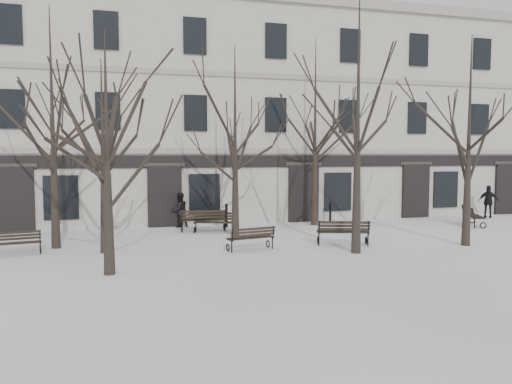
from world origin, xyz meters
name	(u,v)px	position (x,y,z in m)	size (l,w,h in m)	color
ground	(290,255)	(0.00, 0.00, 0.00)	(100.00, 100.00, 0.00)	white
building	(217,119)	(0.00, 12.96, 5.52)	(40.40, 10.20, 11.40)	#BCB8AE
tree_0	(106,123)	(-5.87, -1.23, 4.30)	(4.82, 4.82, 6.89)	black
tree_1	(102,132)	(-6.08, 2.15, 4.18)	(4.69, 4.69, 6.70)	black
tree_2	(358,86)	(2.37, -0.23, 5.74)	(6.43, 6.43, 9.18)	black
tree_3	(470,115)	(7.04, 0.01, 4.89)	(5.48, 5.48, 7.83)	black
tree_4	(52,98)	(-7.84, 3.52, 5.45)	(6.11, 6.11, 8.72)	black
tree_5	(235,118)	(-0.90, 4.33, 4.94)	(5.53, 5.53, 7.91)	black
tree_6	(315,109)	(3.60, 6.70, 5.61)	(6.28, 6.28, 8.97)	black
bench_0	(16,242)	(-9.00, 2.54, 0.43)	(1.65, 0.83, 0.80)	black
bench_1	(251,237)	(-1.04, 1.21, 0.47)	(1.79, 0.95, 0.86)	black
bench_2	(343,232)	(2.55, 1.21, 0.53)	(2.03, 1.24, 0.97)	black
bench_3	(214,222)	(-1.56, 5.59, 0.48)	(1.86, 1.14, 0.89)	black
bench_4	(204,220)	(-1.99, 5.92, 0.55)	(2.05, 0.89, 1.01)	black
bench_5	(472,215)	(10.82, 4.39, 0.52)	(1.37, 1.99, 0.96)	black
bollard_a	(226,215)	(-0.71, 7.04, 0.60)	(0.14, 0.14, 1.11)	black
bollard_b	(330,212)	(4.68, 7.23, 0.55)	(0.13, 0.13, 1.02)	black
pedestrian_b	(180,227)	(-2.82, 7.67, 0.00)	(0.80, 0.62, 1.63)	black
pedestrian_c	(488,218)	(13.77, 6.76, 0.00)	(1.03, 0.43, 1.76)	black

